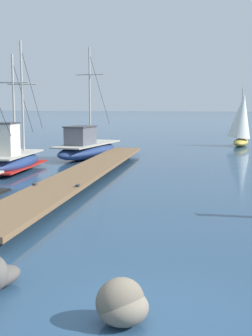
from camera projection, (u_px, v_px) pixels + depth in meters
The scene contains 6 objects.
ground_plane at pixel (153, 323), 6.78m from camera, with size 400.00×400.00×0.00m, color navy.
floating_dock at pixel (86, 171), 19.64m from camera, with size 3.28×20.53×0.53m.
fishing_boat_0 at pixel (13, 158), 21.94m from camera, with size 2.28×7.00×6.56m.
fishing_boat_2 at pixel (87, 148), 27.39m from camera, with size 2.86×7.03×6.78m.
shore_rock_near_left at pixel (121, 304), 6.72m from camera, with size 1.01×1.02×0.72m.
distant_sailboat at pixel (241, 120), 35.04m from camera, with size 2.33×3.71×4.66m.
Camera 1 is at (1.20, -6.26, 3.33)m, focal length 47.22 mm.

